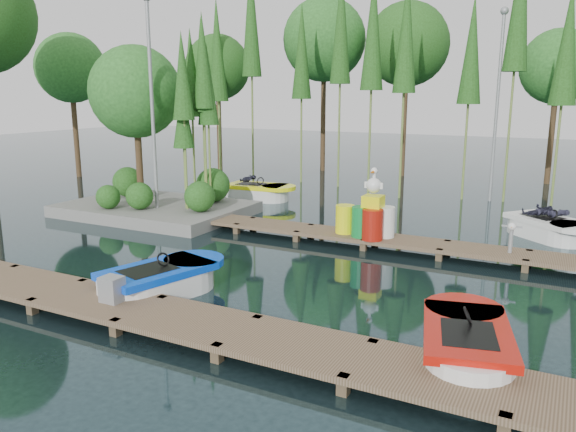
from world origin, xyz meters
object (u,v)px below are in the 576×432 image
at_px(boat_blue, 160,282).
at_px(yellow_barrel, 345,219).
at_px(boat_yellow_far, 258,192).
at_px(utility_cabinet, 112,289).
at_px(island, 150,122).
at_px(boat_red, 466,346).
at_px(drum_cluster, 373,217).

distance_m(boat_blue, yellow_barrel, 5.99).
height_order(boat_yellow_far, utility_cabinet, boat_yellow_far).
distance_m(island, yellow_barrel, 8.01).
bearing_deg(boat_blue, boat_yellow_far, 125.52).
xyz_separation_m(boat_red, drum_cluster, (-3.51, 5.69, 0.58)).
relative_size(boat_red, yellow_barrel, 3.94).
bearing_deg(drum_cluster, boat_red, -58.33).
bearing_deg(drum_cluster, boat_yellow_far, 143.71).
bearing_deg(yellow_barrel, boat_red, -53.13).
xyz_separation_m(island, drum_cluster, (8.44, -0.94, -2.32)).
bearing_deg(yellow_barrel, boat_yellow_far, 140.54).
xyz_separation_m(island, boat_yellow_far, (2.06, 3.74, -2.87)).
bearing_deg(utility_cabinet, drum_cluster, 67.72).
bearing_deg(utility_cabinet, island, 125.88).
height_order(utility_cabinet, yellow_barrel, yellow_barrel).
height_order(boat_red, utility_cabinet, boat_red).
relative_size(island, boat_blue, 2.13).
distance_m(boat_yellow_far, drum_cluster, 7.93).
xyz_separation_m(boat_red, boat_yellow_far, (-9.89, 10.37, 0.03)).
bearing_deg(boat_blue, utility_cabinet, -75.33).
bearing_deg(utility_cabinet, boat_yellow_far, 107.22).
bearing_deg(utility_cabinet, yellow_barrel, 74.55).
distance_m(utility_cabinet, yellow_barrel, 7.26).
bearing_deg(boat_yellow_far, island, -103.64).
bearing_deg(boat_red, yellow_barrel, 113.13).
relative_size(yellow_barrel, drum_cluster, 0.41).
relative_size(island, drum_cluster, 3.51).
xyz_separation_m(boat_yellow_far, yellow_barrel, (5.51, -4.53, 0.39)).
xyz_separation_m(boat_red, yellow_barrel, (-4.38, 5.84, 0.42)).
distance_m(utility_cabinet, drum_cluster, 7.41).
height_order(island, boat_blue, island).
bearing_deg(island, drum_cluster, -6.37).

